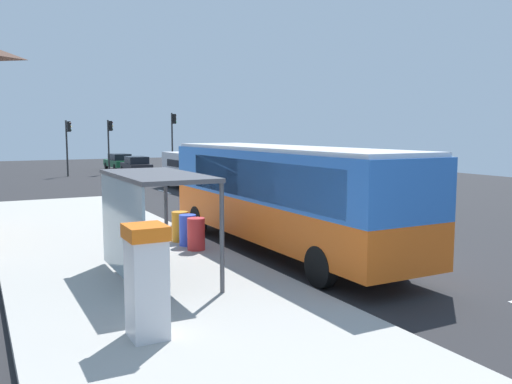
% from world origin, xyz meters
% --- Properties ---
extents(ground_plane, '(56.00, 92.00, 0.04)m').
position_xyz_m(ground_plane, '(0.00, 14.00, -0.02)').
color(ground_plane, '#262628').
extents(sidewalk_platform, '(6.20, 30.00, 0.18)m').
position_xyz_m(sidewalk_platform, '(-6.40, 2.00, 0.09)').
color(sidewalk_platform, '#ADAAA3').
rests_on(sidewalk_platform, ground).
extents(lane_stripe_seg_1, '(0.16, 2.20, 0.01)m').
position_xyz_m(lane_stripe_seg_1, '(0.25, -1.00, 0.01)').
color(lane_stripe_seg_1, silver).
rests_on(lane_stripe_seg_1, ground).
extents(lane_stripe_seg_2, '(0.16, 2.20, 0.01)m').
position_xyz_m(lane_stripe_seg_2, '(0.25, 4.00, 0.01)').
color(lane_stripe_seg_2, silver).
rests_on(lane_stripe_seg_2, ground).
extents(lane_stripe_seg_3, '(0.16, 2.20, 0.01)m').
position_xyz_m(lane_stripe_seg_3, '(0.25, 9.00, 0.01)').
color(lane_stripe_seg_3, silver).
rests_on(lane_stripe_seg_3, ground).
extents(lane_stripe_seg_4, '(0.16, 2.20, 0.01)m').
position_xyz_m(lane_stripe_seg_4, '(0.25, 14.00, 0.01)').
color(lane_stripe_seg_4, silver).
rests_on(lane_stripe_seg_4, ground).
extents(lane_stripe_seg_5, '(0.16, 2.20, 0.01)m').
position_xyz_m(lane_stripe_seg_5, '(0.25, 19.00, 0.01)').
color(lane_stripe_seg_5, silver).
rests_on(lane_stripe_seg_5, ground).
extents(lane_stripe_seg_6, '(0.16, 2.20, 0.01)m').
position_xyz_m(lane_stripe_seg_6, '(0.25, 24.00, 0.01)').
color(lane_stripe_seg_6, silver).
rests_on(lane_stripe_seg_6, ground).
extents(lane_stripe_seg_7, '(0.16, 2.20, 0.01)m').
position_xyz_m(lane_stripe_seg_7, '(0.25, 29.00, 0.01)').
color(lane_stripe_seg_7, silver).
rests_on(lane_stripe_seg_7, ground).
extents(bus, '(2.63, 11.03, 3.21)m').
position_xyz_m(bus, '(-1.71, 1.62, 1.84)').
color(bus, orange).
rests_on(bus, ground).
extents(white_van, '(2.12, 5.24, 2.30)m').
position_xyz_m(white_van, '(2.20, 19.56, 1.34)').
color(white_van, silver).
rests_on(white_van, ground).
extents(sedan_near, '(1.98, 4.47, 1.52)m').
position_xyz_m(sedan_near, '(2.30, 32.79, 0.79)').
color(sedan_near, black).
rests_on(sedan_near, ground).
extents(sedan_far, '(2.03, 4.49, 1.52)m').
position_xyz_m(sedan_far, '(2.30, 38.85, 0.79)').
color(sedan_far, '#195933').
rests_on(sedan_far, ground).
extents(ticket_machine, '(0.66, 0.76, 1.94)m').
position_xyz_m(ticket_machine, '(-7.42, -3.68, 1.17)').
color(ticket_machine, silver).
rests_on(ticket_machine, sidewalk_platform).
extents(recycling_bin_red, '(0.52, 0.52, 0.95)m').
position_xyz_m(recycling_bin_red, '(-4.20, 2.30, 0.66)').
color(recycling_bin_red, red).
rests_on(recycling_bin_red, sidewalk_platform).
extents(recycling_bin_blue, '(0.52, 0.52, 0.95)m').
position_xyz_m(recycling_bin_blue, '(-4.20, 3.00, 0.66)').
color(recycling_bin_blue, blue).
rests_on(recycling_bin_blue, sidewalk_platform).
extents(recycling_bin_orange, '(0.52, 0.52, 0.95)m').
position_xyz_m(recycling_bin_orange, '(-4.20, 3.70, 0.66)').
color(recycling_bin_orange, orange).
rests_on(recycling_bin_orange, sidewalk_platform).
extents(traffic_light_near_side, '(0.49, 0.28, 5.20)m').
position_xyz_m(traffic_light_near_side, '(5.50, 32.47, 3.44)').
color(traffic_light_near_side, '#2D2D2D').
rests_on(traffic_light_near_side, ground).
extents(traffic_light_far_side, '(0.49, 0.28, 4.51)m').
position_xyz_m(traffic_light_far_side, '(-3.09, 33.27, 3.02)').
color(traffic_light_far_side, '#2D2D2D').
rests_on(traffic_light_far_side, ground).
extents(traffic_light_median, '(0.49, 0.28, 4.58)m').
position_xyz_m(traffic_light_median, '(0.40, 34.07, 3.07)').
color(traffic_light_median, '#2D2D2D').
rests_on(traffic_light_median, ground).
extents(bus_shelter, '(1.80, 4.00, 2.50)m').
position_xyz_m(bus_shelter, '(-6.41, -0.04, 2.10)').
color(bus_shelter, '#4C4C51').
rests_on(bus_shelter, sidewalk_platform).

